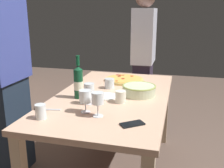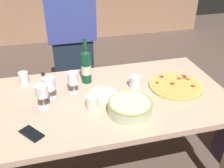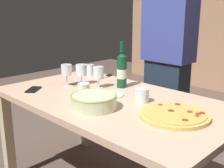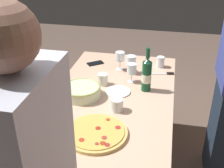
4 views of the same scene
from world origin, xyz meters
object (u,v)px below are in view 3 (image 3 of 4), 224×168
(cell_phone, at_px, (33,90))
(person_host, at_px, (168,58))
(cup_ceramic, at_px, (84,90))
(cup_spare, at_px, (90,70))
(wine_glass_by_bottle, at_px, (67,71))
(wine_glass_near_pizza, at_px, (99,73))
(pizza, at_px, (175,115))
(serving_bowl, at_px, (94,101))
(wine_glass_far_left, at_px, (81,71))
(pizza_knife, at_px, (106,76))
(wine_bottle, at_px, (122,70))
(side_plate, at_px, (110,94))
(cup_amber, at_px, (142,95))
(dining_table, at_px, (112,111))

(cell_phone, xyz_separation_m, person_host, (0.36, 1.14, 0.14))
(cup_ceramic, height_order, cup_spare, cup_spare)
(wine_glass_by_bottle, distance_m, cell_phone, 0.28)
(wine_glass_near_pizza, xyz_separation_m, cell_phone, (-0.28, -0.37, -0.10))
(pizza, bearing_deg, person_host, 126.30)
(serving_bowl, bearing_deg, wine_glass_far_left, 147.98)
(cup_spare, distance_m, pizza_knife, 0.16)
(wine_bottle, bearing_deg, cup_spare, 169.77)
(wine_glass_by_bottle, xyz_separation_m, cell_phone, (-0.07, -0.24, -0.11))
(pizza, bearing_deg, side_plate, 176.69)
(pizza, relative_size, wine_glass_far_left, 2.46)
(serving_bowl, bearing_deg, cup_amber, 65.34)
(wine_glass_by_bottle, bearing_deg, wine_bottle, 39.11)
(pizza_knife, bearing_deg, cup_ceramic, -59.46)
(pizza, xyz_separation_m, serving_bowl, (-0.41, -0.21, 0.03))
(dining_table, bearing_deg, wine_bottle, 119.41)
(cup_spare, xyz_separation_m, person_host, (0.42, 0.55, 0.09))
(wine_glass_near_pizza, xyz_separation_m, pizza_knife, (-0.20, 0.27, -0.10))
(wine_glass_by_bottle, bearing_deg, serving_bowl, -20.15)
(cell_phone, relative_size, pizza_knife, 0.77)
(serving_bowl, distance_m, wine_glass_near_pizza, 0.45)
(pizza, height_order, cup_spare, cup_spare)
(wine_glass_far_left, distance_m, cup_ceramic, 0.32)
(cell_phone, xyz_separation_m, pizza_knife, (0.09, 0.64, 0.00))
(cell_phone, bearing_deg, wine_glass_near_pizza, -165.01)
(cup_ceramic, xyz_separation_m, cup_spare, (-0.43, 0.42, 0.00))
(cup_amber, bearing_deg, serving_bowl, -114.66)
(serving_bowl, distance_m, wine_bottle, 0.50)
(wine_glass_far_left, relative_size, side_plate, 0.82)
(wine_glass_near_pizza, height_order, pizza_knife, wine_glass_near_pizza)
(cup_ceramic, xyz_separation_m, side_plate, (0.10, 0.14, -0.04))
(cup_amber, xyz_separation_m, pizza_knife, (-0.63, 0.30, -0.04))
(wine_glass_near_pizza, relative_size, cup_ceramic, 1.75)
(dining_table, distance_m, cell_phone, 0.60)
(wine_bottle, height_order, cell_phone, wine_bottle)
(side_plate, xyz_separation_m, cell_phone, (-0.47, -0.30, 0.00))
(cell_phone, distance_m, person_host, 1.20)
(serving_bowl, bearing_deg, side_plate, 114.98)
(cell_phone, bearing_deg, cup_amber, 167.39)
(wine_glass_far_left, relative_size, cup_amber, 1.77)
(wine_glass_near_pizza, bearing_deg, wine_glass_by_bottle, -147.68)
(pizza, bearing_deg, serving_bowl, -152.61)
(wine_glass_far_left, bearing_deg, cup_ceramic, -36.56)
(wine_glass_near_pizza, relative_size, wine_glass_by_bottle, 0.97)
(wine_glass_near_pizza, bearing_deg, cup_ceramic, -67.26)
(pizza, height_order, cup_ceramic, cup_ceramic)
(cup_ceramic, bearing_deg, cell_phone, -156.92)
(cell_phone, height_order, pizza_knife, pizza_knife)
(pizza, distance_m, cup_ceramic, 0.64)
(wine_bottle, xyz_separation_m, cup_amber, (0.32, -0.16, -0.09))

